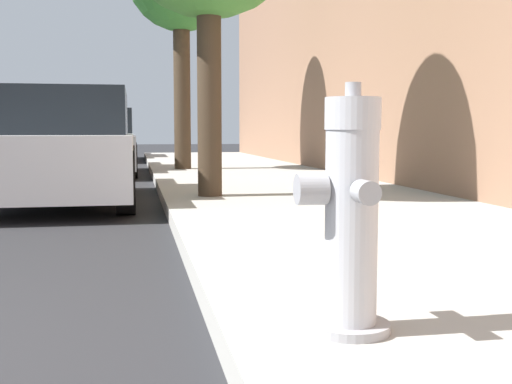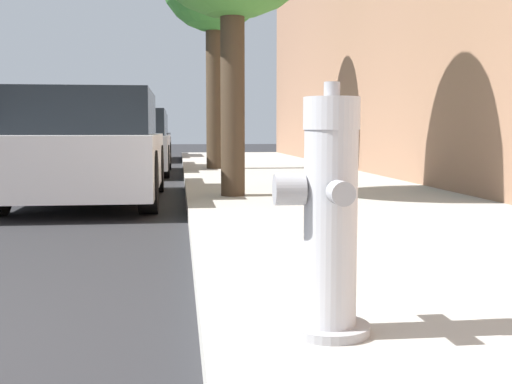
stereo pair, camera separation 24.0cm
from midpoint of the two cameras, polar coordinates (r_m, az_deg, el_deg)
fire_hydrant at (r=2.38m, az=9.38°, el=-2.38°), size 0.36×0.38×0.93m
parked_car_near at (r=8.19m, az=-13.91°, el=3.74°), size 1.78×3.94×1.37m
parked_car_mid at (r=13.42m, az=-10.79°, el=4.29°), size 1.71×4.08×1.32m
parked_car_far at (r=19.63m, az=-9.87°, el=4.77°), size 1.76×4.45×1.38m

